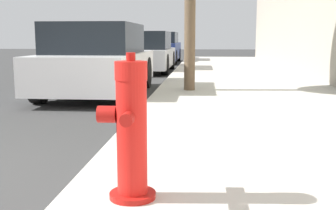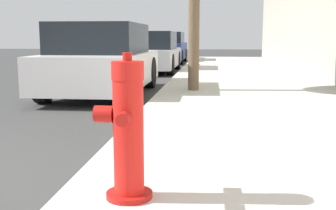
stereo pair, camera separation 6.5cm
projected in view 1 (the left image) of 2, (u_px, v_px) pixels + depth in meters
The scene contains 4 objects.
fire_hydrant at pixel (131, 132), 2.57m from camera, with size 0.35×0.38×0.90m.
parked_car_near at pixel (98, 61), 8.44m from camera, with size 1.75×4.03×1.42m.
parked_car_mid at pixel (144, 53), 14.13m from camera, with size 1.83×4.10×1.35m.
parked_car_far at pixel (160, 48), 19.29m from camera, with size 1.72×4.20×1.40m.
Camera 1 is at (2.93, -2.34, 1.15)m, focal length 45.00 mm.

